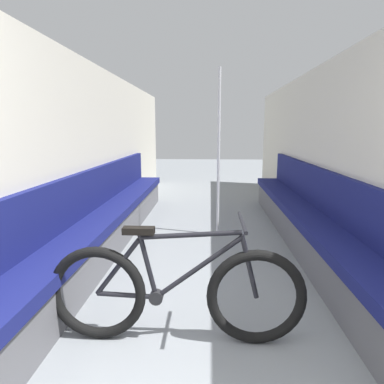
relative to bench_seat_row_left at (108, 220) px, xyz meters
The scene contains 6 objects.
wall_left 0.80m from the bench_seat_row_left, 160.59° to the left, with size 0.10×9.51×2.15m, color beige.
wall_right 2.69m from the bench_seat_row_left, ahead, with size 0.10×9.51×2.15m, color beige.
bench_seat_row_left is the anchor object (origin of this frame).
bench_seat_row_right 2.35m from the bench_seat_row_left, ahead, with size 0.42×5.17×0.93m.
bicycle 2.07m from the bench_seat_row_left, 61.42° to the right, with size 1.68×0.46×0.83m.
grab_pole_near 1.59m from the bench_seat_row_left, 21.90° to the left, with size 0.08×0.08×2.13m.
Camera 1 is at (0.03, -0.80, 1.38)m, focal length 32.00 mm.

